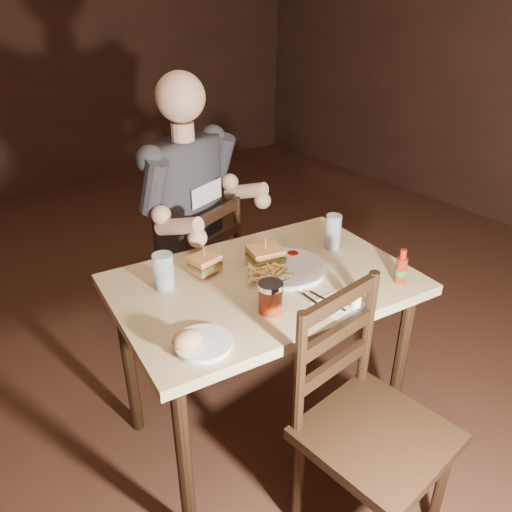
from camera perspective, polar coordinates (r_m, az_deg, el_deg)
room_shell at (r=1.69m, az=-2.09°, el=17.05°), size 7.00×7.00×7.00m
main_table at (r=1.91m, az=0.90°, el=-5.12°), size 1.17×0.85×0.77m
chair_far at (r=2.56m, az=-7.40°, el=-2.58°), size 0.52×0.54×0.85m
chair_near at (r=1.75m, az=13.63°, el=-19.32°), size 0.47×0.50×0.92m
diner at (r=2.31m, az=-7.19°, el=7.98°), size 0.69×0.61×0.99m
dinner_plate at (r=1.92m, az=3.57°, el=-1.49°), size 0.32×0.32×0.02m
sandwich_left at (r=1.88m, az=-5.94°, el=-0.35°), size 0.12×0.10×0.09m
sandwich_right at (r=1.92m, az=1.09°, el=0.72°), size 0.15×0.13×0.11m
fries_pile at (r=1.85m, az=1.22°, el=-1.68°), size 0.23×0.18×0.04m
ketchup_dollop at (r=2.01m, az=4.25°, el=0.33°), size 0.05×0.05×0.01m
glass_left at (r=1.81m, az=-10.50°, el=-1.75°), size 0.08×0.08×0.14m
glass_right at (r=2.08m, az=8.80°, el=2.75°), size 0.07×0.07×0.15m
hot_sauce at (r=1.89m, az=16.29°, el=-1.10°), size 0.05×0.05×0.13m
salt_shaker at (r=1.72m, az=11.38°, el=-4.98°), size 0.04×0.04×0.06m
syrup_dispenser at (r=1.66m, az=1.67°, el=-4.76°), size 0.09×0.09×0.11m
napkin at (r=1.74m, az=9.58°, el=-5.50°), size 0.15×0.14×0.00m
knife at (r=1.76m, az=7.73°, el=-4.91°), size 0.03×0.20×0.00m
fork at (r=1.76m, az=5.94°, el=-4.75°), size 0.02×0.17×0.01m
side_plate at (r=1.54m, az=-6.01°, el=-10.01°), size 0.19×0.19×0.01m
bread_roll at (r=1.51m, az=-7.91°, el=-9.45°), size 0.10×0.09×0.06m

